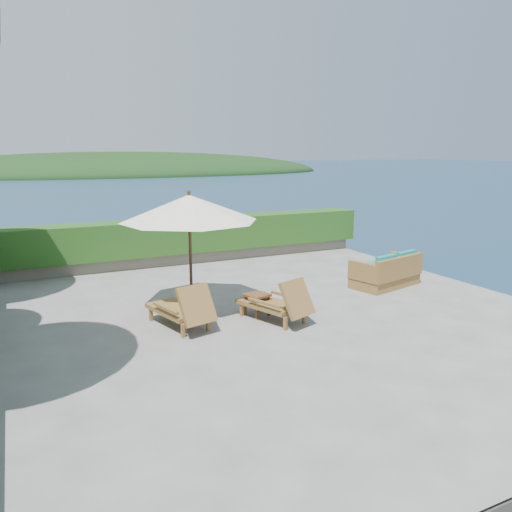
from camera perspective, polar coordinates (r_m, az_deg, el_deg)
name	(u,v)px	position (r m, az deg, el deg)	size (l,w,h in m)	color
ground	(260,317)	(10.35, 0.45, -6.93)	(12.00, 12.00, 0.00)	gray
foundation	(260,386)	(10.95, 0.44, -14.64)	(12.00, 12.00, 3.00)	#5C5249
ocean	(260,447)	(11.67, 0.43, -21.02)	(600.00, 600.00, 0.00)	#18324D
offshore_island	(123,174)	(151.78, -15.01, 9.09)	(126.00, 57.60, 12.60)	black
planter_wall_far	(178,257)	(15.35, -8.89, -0.15)	(12.00, 0.60, 0.36)	gray
hedge_far	(177,236)	(15.23, -8.97, 2.32)	(12.40, 0.90, 1.00)	#1B4714
patio_umbrella	(189,209)	(10.38, -7.65, 5.31)	(3.34, 3.34, 2.57)	black
lounge_left	(182,308)	(9.72, -8.41, -5.94)	(1.03, 1.72, 0.93)	olive
lounge_right	(278,303)	(9.97, 2.49, -5.35)	(1.16, 1.73, 0.93)	olive
side_table	(257,298)	(10.31, 0.13, -4.79)	(0.54, 0.54, 0.47)	brown
wicker_loveseat	(387,273)	(12.94, 14.75, -1.89)	(1.98, 1.33, 0.89)	olive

